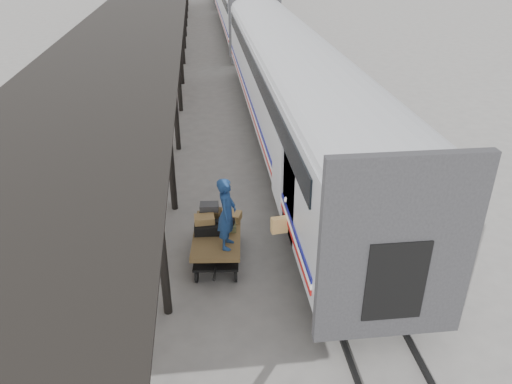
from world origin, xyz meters
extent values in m
plane|color=slate|center=(0.00, 0.00, 0.00)|extent=(160.00, 160.00, 0.00)
cube|color=silver|center=(3.20, 8.00, 2.60)|extent=(3.00, 24.00, 2.90)
cube|color=#28282B|center=(3.20, -3.90, 2.60)|extent=(3.04, 0.22, 3.50)
cube|color=black|center=(1.68, 8.00, 3.50)|extent=(0.04, 22.08, 0.65)
cube|color=black|center=(3.20, 8.00, 0.90)|extent=(2.55, 23.04, 0.50)
cube|color=silver|center=(3.20, 34.00, 2.60)|extent=(3.00, 24.00, 2.90)
cube|color=#28282B|center=(3.20, 22.10, 2.60)|extent=(3.04, 0.22, 3.50)
cube|color=black|center=(3.20, 34.00, 0.90)|extent=(2.55, 23.04, 0.50)
cube|color=black|center=(1.95, -0.50, 2.15)|extent=(0.50, 1.70, 2.00)
imported|color=silver|center=(1.95, -0.50, 2.01)|extent=(0.72, 0.89, 1.72)
cube|color=#A37C46|center=(1.55, -0.65, 1.40)|extent=(0.57, 0.25, 0.42)
cube|color=#422B19|center=(-3.40, 24.00, 4.00)|extent=(4.60, 64.00, 0.18)
cylinder|color=black|center=(-5.45, 24.00, 2.00)|extent=(0.20, 0.20, 4.00)
cylinder|color=black|center=(-1.35, 24.00, 2.00)|extent=(0.20, 0.20, 4.00)
cube|color=black|center=(2.48, 34.00, 0.06)|extent=(0.10, 150.00, 0.12)
cube|color=black|center=(3.92, 34.00, 0.06)|extent=(0.10, 150.00, 0.12)
cube|color=olive|center=(-0.09, 0.00, 0.80)|extent=(1.46, 2.50, 0.12)
cube|color=black|center=(-0.09, 0.00, 0.45)|extent=(1.35, 2.39, 0.06)
cylinder|color=black|center=(-0.67, -0.90, 0.20)|extent=(0.12, 0.41, 0.40)
cylinder|color=black|center=(0.33, -0.99, 0.20)|extent=(0.12, 0.41, 0.40)
cylinder|color=black|center=(-0.50, 0.99, 0.20)|extent=(0.12, 0.41, 0.40)
cylinder|color=black|center=(0.50, 0.90, 0.20)|extent=(0.12, 0.41, 0.40)
cube|color=#3B3C3E|center=(-0.23, 0.59, 0.97)|extent=(0.73, 0.57, 0.22)
cube|color=#A37C46|center=(0.31, 0.65, 0.97)|extent=(0.71, 0.59, 0.22)
cube|color=black|center=(-0.34, 0.06, 0.99)|extent=(0.69, 0.50, 0.27)
cube|color=#515533|center=(0.19, 0.11, 0.95)|extent=(0.49, 0.36, 0.17)
cube|color=#44341B|center=(-0.22, 0.53, 1.18)|extent=(0.63, 0.52, 0.20)
cube|color=#A37C46|center=(-0.40, 0.13, 1.21)|extent=(0.55, 0.41, 0.21)
cube|color=#3B3C3E|center=(-0.25, 0.54, 1.37)|extent=(0.52, 0.39, 0.18)
cube|color=black|center=(0.15, 0.08, 1.12)|extent=(0.52, 0.45, 0.16)
cube|color=maroon|center=(-3.31, 15.69, 0.62)|extent=(1.38, 1.89, 1.02)
cube|color=maroon|center=(-3.21, 16.13, 1.31)|extent=(1.09, 0.88, 0.40)
cylinder|color=black|center=(-3.90, 15.19, 0.20)|extent=(0.22, 0.43, 0.41)
cylinder|color=black|center=(-3.01, 14.98, 0.20)|extent=(0.22, 0.43, 0.41)
cylinder|color=black|center=(-3.61, 16.40, 0.20)|extent=(0.22, 0.43, 0.41)
cylinder|color=black|center=(-2.73, 16.20, 0.20)|extent=(0.22, 0.43, 0.41)
imported|color=navy|center=(0.16, -0.65, 1.81)|extent=(0.61, 0.78, 1.90)
imported|color=black|center=(-2.88, 13.32, 0.88)|extent=(1.08, 0.56, 1.77)
camera|label=1|loc=(-0.31, -11.30, 7.99)|focal=35.00mm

